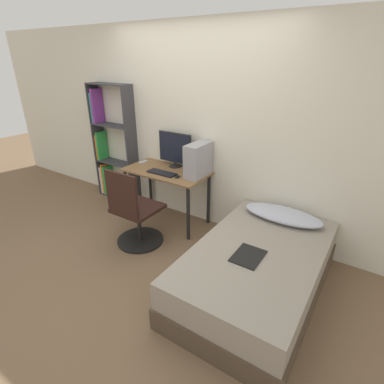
{
  "coord_description": "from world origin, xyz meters",
  "views": [
    {
      "loc": [
        2.03,
        -1.82,
        2.1
      ],
      "look_at": [
        0.4,
        0.65,
        0.75
      ],
      "focal_mm": 28.0,
      "sensor_mm": 36.0,
      "label": 1
    }
  ],
  "objects_px": {
    "monitor": "(175,149)",
    "pc_tower": "(198,160)",
    "keyboard": "(162,173)",
    "bed": "(257,270)",
    "bookshelf": "(109,147)",
    "office_chair": "(135,217)"
  },
  "relations": [
    {
      "from": "bookshelf",
      "to": "pc_tower",
      "type": "xyz_separation_m",
      "value": [
        1.7,
        -0.1,
        0.12
      ]
    },
    {
      "from": "keyboard",
      "to": "bookshelf",
      "type": "bearing_deg",
      "value": 166.91
    },
    {
      "from": "bed",
      "to": "keyboard",
      "type": "height_order",
      "value": "keyboard"
    },
    {
      "from": "bookshelf",
      "to": "keyboard",
      "type": "xyz_separation_m",
      "value": [
        1.27,
        -0.3,
        -0.07
      ]
    },
    {
      "from": "monitor",
      "to": "keyboard",
      "type": "distance_m",
      "value": 0.39
    },
    {
      "from": "monitor",
      "to": "keyboard",
      "type": "relative_size",
      "value": 1.3
    },
    {
      "from": "bookshelf",
      "to": "monitor",
      "type": "bearing_deg",
      "value": 0.74
    },
    {
      "from": "bed",
      "to": "monitor",
      "type": "xyz_separation_m",
      "value": [
        -1.55,
        0.83,
        0.74
      ]
    },
    {
      "from": "office_chair",
      "to": "pc_tower",
      "type": "bearing_deg",
      "value": 61.28
    },
    {
      "from": "office_chair",
      "to": "pc_tower",
      "type": "relative_size",
      "value": 2.37
    },
    {
      "from": "office_chair",
      "to": "keyboard",
      "type": "distance_m",
      "value": 0.67
    },
    {
      "from": "monitor",
      "to": "pc_tower",
      "type": "relative_size",
      "value": 1.24
    },
    {
      "from": "monitor",
      "to": "bookshelf",
      "type": "bearing_deg",
      "value": -179.26
    },
    {
      "from": "bookshelf",
      "to": "office_chair",
      "type": "distance_m",
      "value": 1.61
    },
    {
      "from": "bookshelf",
      "to": "keyboard",
      "type": "distance_m",
      "value": 1.31
    },
    {
      "from": "pc_tower",
      "to": "bookshelf",
      "type": "bearing_deg",
      "value": 176.48
    },
    {
      "from": "monitor",
      "to": "pc_tower",
      "type": "bearing_deg",
      "value": -15.28
    },
    {
      "from": "bed",
      "to": "pc_tower",
      "type": "xyz_separation_m",
      "value": [
        -1.11,
        0.7,
        0.7
      ]
    },
    {
      "from": "bed",
      "to": "keyboard",
      "type": "xyz_separation_m",
      "value": [
        -1.53,
        0.51,
        0.51
      ]
    },
    {
      "from": "bookshelf",
      "to": "monitor",
      "type": "height_order",
      "value": "bookshelf"
    },
    {
      "from": "monitor",
      "to": "pc_tower",
      "type": "distance_m",
      "value": 0.46
    },
    {
      "from": "monitor",
      "to": "bed",
      "type": "bearing_deg",
      "value": -27.99
    }
  ]
}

